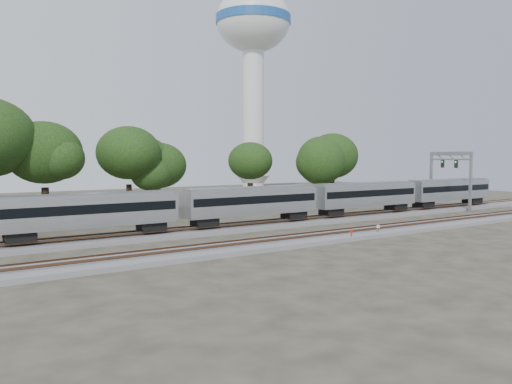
# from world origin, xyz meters

# --- Properties ---
(ground) EXTENTS (160.00, 160.00, 0.00)m
(ground) POSITION_xyz_m (0.00, 0.00, 0.00)
(ground) COLOR #383328
(ground) RESTS_ON ground
(track_far) EXTENTS (160.00, 5.00, 0.73)m
(track_far) POSITION_xyz_m (0.00, 6.00, 0.21)
(track_far) COLOR slate
(track_far) RESTS_ON ground
(track_near) EXTENTS (160.00, 5.00, 0.73)m
(track_near) POSITION_xyz_m (0.00, -4.00, 0.21)
(track_near) COLOR slate
(track_near) RESTS_ON ground
(train) EXTENTS (83.87, 2.88, 4.25)m
(train) POSITION_xyz_m (0.11, 6.00, 3.02)
(train) COLOR #B8BBC0
(train) RESTS_ON ground
(switch_stand_red) EXTENTS (0.34, 0.12, 1.07)m
(switch_stand_red) POSITION_xyz_m (3.23, -6.07, 0.68)
(switch_stand_red) COLOR #512D19
(switch_stand_red) RESTS_ON ground
(switch_stand_white) EXTENTS (0.35, 0.17, 1.14)m
(switch_stand_white) POSITION_xyz_m (7.34, -5.56, 0.73)
(switch_stand_white) COLOR #512D19
(switch_stand_white) RESTS_ON ground
(switch_lever) EXTENTS (0.56, 0.42, 0.30)m
(switch_lever) POSITION_xyz_m (5.84, -5.14, 0.15)
(switch_lever) COLOR #512D19
(switch_lever) RESTS_ON ground
(water_tower) EXTENTS (14.69, 14.69, 40.68)m
(water_tower) POSITION_xyz_m (24.95, 43.85, 30.13)
(water_tower) COLOR silver
(water_tower) RESTS_ON ground
(signal_gantry) EXTENTS (0.60, 7.06, 8.58)m
(signal_gantry) POSITION_xyz_m (34.96, 6.00, 6.25)
(signal_gantry) COLOR gray
(signal_gantry) RESTS_ON ground
(tree_2) EXTENTS (8.42, 8.42, 11.87)m
(tree_2) POSITION_xyz_m (-18.82, 18.69, 8.26)
(tree_2) COLOR black
(tree_2) RESTS_ON ground
(tree_3) EXTENTS (8.43, 8.43, 11.89)m
(tree_3) POSITION_xyz_m (-9.10, 19.50, 8.28)
(tree_3) COLOR black
(tree_3) RESTS_ON ground
(tree_4) EXTENTS (6.84, 6.84, 9.64)m
(tree_4) POSITION_xyz_m (-4.84, 20.49, 6.70)
(tree_4) COLOR black
(tree_4) RESTS_ON ground
(tree_5) EXTENTS (7.34, 7.34, 10.35)m
(tree_5) POSITION_xyz_m (10.67, 22.88, 7.20)
(tree_5) COLOR black
(tree_5) RESTS_ON ground
(tree_6) EXTENTS (7.36, 7.36, 10.37)m
(tree_6) POSITION_xyz_m (19.24, 16.87, 7.22)
(tree_6) COLOR black
(tree_6) RESTS_ON ground
(tree_7) EXTENTS (8.11, 8.11, 11.43)m
(tree_7) POSITION_xyz_m (29.79, 25.94, 7.96)
(tree_7) COLOR black
(tree_7) RESTS_ON ground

